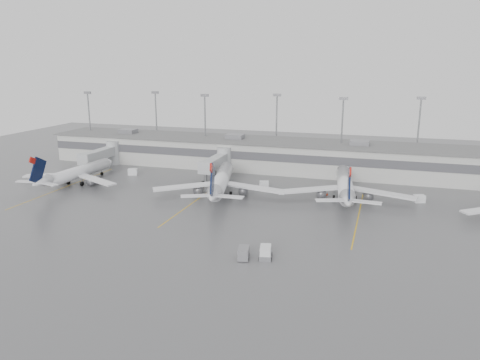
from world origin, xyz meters
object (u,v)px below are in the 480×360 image
(jet_far_left, at_px, (76,173))
(jet_mid_left, at_px, (221,181))
(baggage_tug, at_px, (265,254))
(jet_mid_right, at_px, (345,185))

(jet_far_left, distance_m, jet_mid_left, 37.78)
(jet_far_left, bearing_deg, baggage_tug, -25.00)
(jet_mid_left, height_order, jet_mid_right, jet_mid_left)
(jet_far_left, distance_m, jet_mid_right, 65.39)
(jet_mid_right, relative_size, baggage_tug, 9.90)
(jet_far_left, bearing_deg, jet_mid_left, 4.85)
(jet_far_left, height_order, jet_mid_right, jet_mid_right)
(jet_far_left, bearing_deg, jet_mid_right, 8.22)
(baggage_tug, bearing_deg, jet_mid_left, 109.59)
(jet_mid_left, distance_m, jet_mid_right, 27.77)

